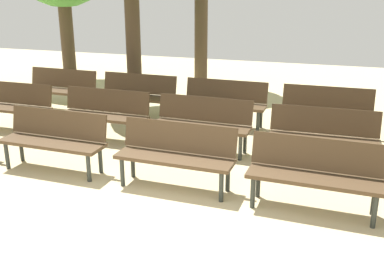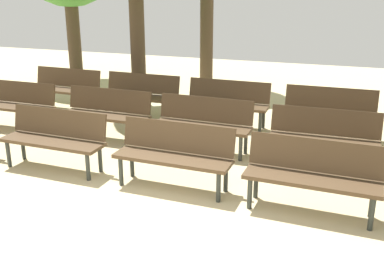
% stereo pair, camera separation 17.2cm
% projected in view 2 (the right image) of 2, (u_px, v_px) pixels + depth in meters
% --- Properties ---
extents(ground_plane, '(24.00, 24.00, 0.00)m').
position_uv_depth(ground_plane, '(114.00, 247.00, 4.78)').
color(ground_plane, '#CCB789').
extents(bench_r0_c1, '(1.61, 0.53, 0.87)m').
position_uv_depth(bench_r0_c1, '(55.00, 136.00, 6.67)').
color(bench_r0_c1, '#4C3823').
rests_on(bench_r0_c1, ground_plane).
extents(bench_r0_c2, '(1.61, 0.53, 0.87)m').
position_uv_depth(bench_r0_c2, '(174.00, 151.00, 6.05)').
color(bench_r0_c2, '#4C3823').
rests_on(bench_r0_c2, ground_plane).
extents(bench_r0_c3, '(1.62, 0.55, 0.87)m').
position_uv_depth(bench_r0_c3, '(313.00, 172.00, 5.40)').
color(bench_r0_c3, '#4C3823').
rests_on(bench_r0_c3, ground_plane).
extents(bench_r1_c0, '(1.60, 0.49, 0.87)m').
position_uv_depth(bench_r1_c0, '(16.00, 102.00, 8.52)').
color(bench_r1_c0, '#4C3823').
rests_on(bench_r1_c0, ground_plane).
extents(bench_r1_c1, '(1.60, 0.50, 0.87)m').
position_uv_depth(bench_r1_c1, '(107.00, 111.00, 7.94)').
color(bench_r1_c1, '#4C3823').
rests_on(bench_r1_c1, ground_plane).
extents(bench_r1_c2, '(1.61, 0.53, 0.87)m').
position_uv_depth(bench_r1_c2, '(203.00, 121.00, 7.37)').
color(bench_r1_c2, '#4C3823').
rests_on(bench_r1_c2, ground_plane).
extents(bench_r1_c3, '(1.61, 0.50, 0.87)m').
position_uv_depth(bench_r1_c3, '(324.00, 135.00, 6.69)').
color(bench_r1_c3, '#4C3823').
rests_on(bench_r1_c3, ground_plane).
extents(bench_r2_c0, '(1.61, 0.53, 0.87)m').
position_uv_depth(bench_r2_c0, '(65.00, 86.00, 9.80)').
color(bench_r2_c0, '#4C3823').
rests_on(bench_r2_c0, ground_plane).
extents(bench_r2_c1, '(1.61, 0.51, 0.87)m').
position_uv_depth(bench_r2_c1, '(141.00, 93.00, 9.24)').
color(bench_r2_c1, '#4C3823').
rests_on(bench_r2_c1, ground_plane).
extents(bench_r2_c2, '(1.61, 0.51, 0.87)m').
position_uv_depth(bench_r2_c2, '(227.00, 101.00, 8.63)').
color(bench_r2_c2, '#4C3823').
rests_on(bench_r2_c2, ground_plane).
extents(bench_r2_c3, '(1.60, 0.49, 0.87)m').
position_uv_depth(bench_r2_c3, '(330.00, 109.00, 8.05)').
color(bench_r2_c3, '#4C3823').
rests_on(bench_r2_c3, ground_plane).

